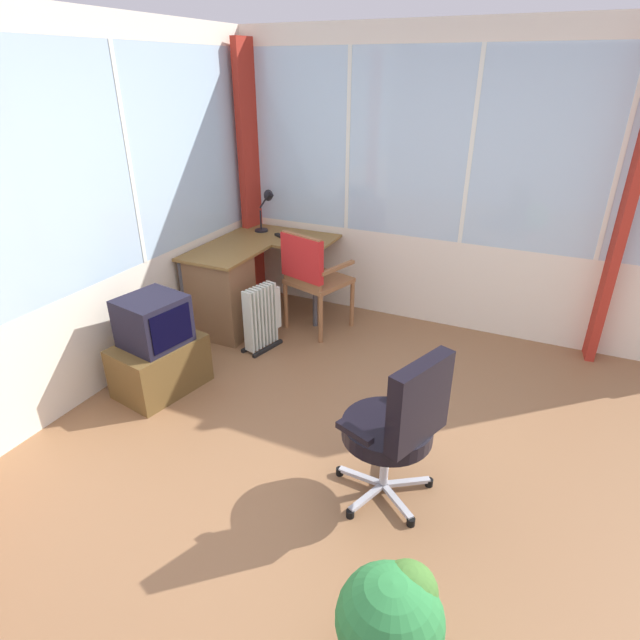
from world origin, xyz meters
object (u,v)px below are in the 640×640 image
(tv_remote, at_px, (280,236))
(wooden_armchair, at_px, (309,270))
(tv_on_stand, at_px, (158,350))
(desk, at_px, (226,290))
(potted_plant, at_px, (392,620))
(office_chair, at_px, (399,422))
(space_heater, at_px, (263,317))
(desk_lamp, at_px, (269,204))

(tv_remote, distance_m, wooden_armchair, 0.60)
(tv_remote, distance_m, tv_on_stand, 1.73)
(desk, relative_size, potted_plant, 2.43)
(wooden_armchair, height_order, potted_plant, wooden_armchair)
(office_chair, relative_size, space_heater, 1.64)
(potted_plant, bearing_deg, desk_lamp, 36.80)
(space_heater, bearing_deg, tv_on_stand, 157.61)
(desk, relative_size, desk_lamp, 3.15)
(office_chair, distance_m, space_heater, 2.02)
(space_heater, relative_size, potted_plant, 1.11)
(desk_lamp, height_order, wooden_armchair, desk_lamp)
(space_heater, xyz_separation_m, potted_plant, (-2.13, -1.84, 0.00))
(tv_remote, distance_m, potted_plant, 3.59)
(space_heater, bearing_deg, wooden_armchair, -28.36)
(desk_lamp, relative_size, wooden_armchair, 0.42)
(desk, relative_size, space_heater, 2.19)
(office_chair, xyz_separation_m, space_heater, (1.23, 1.58, -0.25))
(tv_on_stand, xyz_separation_m, space_heater, (0.90, -0.37, -0.04))
(office_chair, xyz_separation_m, potted_plant, (-0.90, -0.26, -0.24))
(desk, height_order, potted_plant, desk)
(desk_lamp, height_order, space_heater, desk_lamp)
(desk, bearing_deg, space_heater, -105.17)
(desk, height_order, desk_lamp, desk_lamp)
(tv_remote, relative_size, tv_on_stand, 0.20)
(tv_on_stand, bearing_deg, desk, 4.89)
(potted_plant, bearing_deg, space_heater, 40.89)
(office_chair, bearing_deg, tv_remote, 42.28)
(tv_on_stand, bearing_deg, desk_lamp, 2.47)
(wooden_armchair, relative_size, office_chair, 1.00)
(office_chair, height_order, potted_plant, office_chair)
(tv_remote, bearing_deg, potted_plant, -113.45)
(desk_lamp, bearing_deg, desk, 179.42)
(desk_lamp, distance_m, space_heater, 1.27)
(space_heater, bearing_deg, potted_plant, -139.11)
(desk_lamp, bearing_deg, office_chair, -136.84)
(wooden_armchair, xyz_separation_m, tv_on_stand, (-1.34, 0.61, -0.27))
(tv_remote, bearing_deg, desk_lamp, 82.79)
(tv_remote, xyz_separation_m, wooden_armchair, (-0.33, -0.47, -0.17))
(wooden_armchair, bearing_deg, desk_lamp, 54.07)
(tv_remote, bearing_deg, space_heater, -132.13)
(desk, xyz_separation_m, tv_on_stand, (-1.02, -0.09, -0.08))
(office_chair, height_order, space_heater, office_chair)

